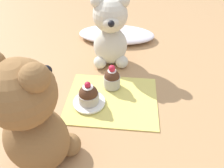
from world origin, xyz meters
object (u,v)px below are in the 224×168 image
at_px(cupcake_near_cream_bear, 112,79).
at_px(saucer_plate, 89,102).
at_px(cupcake_near_tan_bear, 89,95).
at_px(teddy_bear_cream, 110,32).
at_px(teddy_bear_tan, 32,120).

height_order(cupcake_near_cream_bear, saucer_plate, cupcake_near_cream_bear).
xyz_separation_m(saucer_plate, cupcake_near_tan_bear, (0.00, 0.00, 0.03)).
distance_m(teddy_bear_cream, cupcake_near_cream_bear, 0.15).
distance_m(teddy_bear_tan, cupcake_near_tan_bear, 0.20).
relative_size(cupcake_near_cream_bear, saucer_plate, 0.85).
bearing_deg(saucer_plate, cupcake_near_cream_bear, 53.91).
bearing_deg(saucer_plate, teddy_bear_tan, -111.32).
relative_size(teddy_bear_tan, cupcake_near_tan_bear, 3.86).
height_order(teddy_bear_cream, saucer_plate, teddy_bear_cream).
bearing_deg(cupcake_near_tan_bear, teddy_bear_tan, -111.32).
height_order(teddy_bear_tan, saucer_plate, teddy_bear_tan).
bearing_deg(teddy_bear_tan, teddy_bear_cream, -87.16).
xyz_separation_m(cupcake_near_cream_bear, cupcake_near_tan_bear, (-0.05, -0.07, 0.00)).
xyz_separation_m(teddy_bear_cream, cupcake_near_tan_bear, (-0.04, -0.20, -0.07)).
bearing_deg(cupcake_near_cream_bear, teddy_bear_tan, -116.32).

